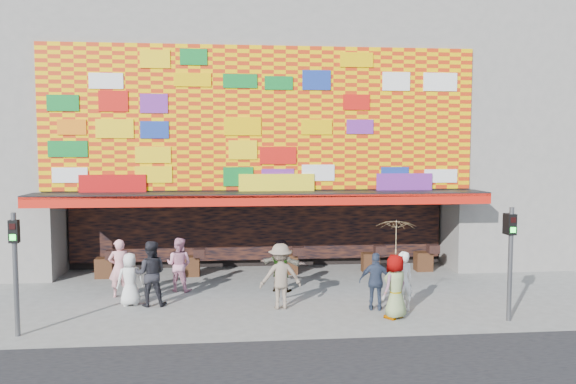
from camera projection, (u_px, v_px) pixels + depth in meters
name	position (u px, v px, depth m)	size (l,w,h in m)	color
ground	(270.00, 311.00, 15.64)	(90.00, 90.00, 0.00)	slate
shop_building	(257.00, 131.00, 23.35)	(15.20, 9.40, 10.00)	gray
neighbor_right	(555.00, 114.00, 24.38)	(11.00, 8.00, 12.00)	gray
signal_left	(15.00, 260.00, 13.40)	(0.22, 0.20, 3.00)	#59595B
signal_right	(511.00, 251.00, 14.61)	(0.22, 0.20, 3.00)	#59595B
ped_a	(130.00, 279.00, 16.14)	(0.75, 0.49, 1.53)	silver
ped_b	(119.00, 268.00, 17.07)	(0.65, 0.42, 1.77)	pink
ped_c	(150.00, 273.00, 16.09)	(0.91, 0.71, 1.88)	black
ped_d	(281.00, 276.00, 15.83)	(1.20, 0.69, 1.85)	#7E6E5C
ped_e	(376.00, 281.00, 15.68)	(0.95, 0.39, 1.62)	#2F3B53
ped_f	(281.00, 265.00, 17.73)	(1.53, 0.49, 1.65)	gray
ped_g	(395.00, 286.00, 14.90)	(0.84, 0.55, 1.72)	gray
ped_h	(402.00, 281.00, 15.58)	(0.61, 0.40, 1.68)	white
ped_i	(179.00, 264.00, 17.75)	(0.83, 0.65, 1.71)	pink
parasol	(396.00, 237.00, 14.80)	(1.38, 1.39, 1.90)	#D0B483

